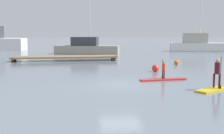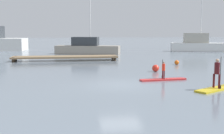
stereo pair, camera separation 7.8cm
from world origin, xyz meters
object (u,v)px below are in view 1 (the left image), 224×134
(mooring_buoy_mid, at_px, (155,68))
(paddler_adult, at_px, (217,71))
(paddleboard_far, at_px, (220,88))
(mooring_buoy_near, at_px, (176,62))
(paddleboard_near, at_px, (163,79))
(motor_boat_small_navy, at_px, (86,48))
(paddler_child_solo, at_px, (163,69))
(fishing_boat_green_midground, at_px, (200,45))

(mooring_buoy_mid, bearing_deg, paddler_adult, -81.31)
(paddleboard_far, bearing_deg, mooring_buoy_near, 80.45)
(paddleboard_near, xyz_separation_m, motor_boat_small_navy, (-3.40, 22.49, 0.83))
(paddleboard_near, xyz_separation_m, paddler_child_solo, (-0.00, 0.01, 0.69))
(paddleboard_far, relative_size, mooring_buoy_near, 7.99)
(paddler_child_solo, relative_size, mooring_buoy_near, 2.87)
(paddler_adult, height_order, fishing_boat_green_midground, fishing_boat_green_midground)
(paddler_child_solo, height_order, paddleboard_far, paddler_child_solo)
(paddler_child_solo, bearing_deg, motor_boat_small_navy, 98.59)
(mooring_buoy_near, bearing_deg, motor_boat_small_navy, 118.10)
(paddler_child_solo, distance_m, motor_boat_small_navy, 22.73)
(paddleboard_near, relative_size, motor_boat_small_navy, 0.35)
(paddler_adult, bearing_deg, fishing_boat_green_midground, 66.42)
(fishing_boat_green_midground, relative_size, mooring_buoy_mid, 17.53)
(mooring_buoy_near, relative_size, mooring_buoy_mid, 0.79)
(paddler_child_solo, xyz_separation_m, motor_boat_small_navy, (-3.39, 22.48, 0.15))
(paddleboard_near, height_order, mooring_buoy_mid, mooring_buoy_mid)
(fishing_boat_green_midground, bearing_deg, paddler_adult, -113.58)
(paddleboard_far, distance_m, fishing_boat_green_midground, 30.80)
(paddler_adult, height_order, mooring_buoy_mid, paddler_adult)
(paddleboard_far, distance_m, paddler_adult, 1.03)
(motor_boat_small_navy, bearing_deg, fishing_boat_green_midground, 8.02)
(fishing_boat_green_midground, bearing_deg, motor_boat_small_navy, -171.98)
(paddler_child_solo, height_order, paddler_adult, paddler_adult)
(mooring_buoy_near, bearing_deg, mooring_buoy_mid, -128.10)
(paddler_adult, xyz_separation_m, mooring_buoy_mid, (-1.15, 7.54, -0.75))
(paddleboard_near, relative_size, mooring_buoy_near, 7.20)
(fishing_boat_green_midground, height_order, mooring_buoy_near, fishing_boat_green_midground)
(paddler_adult, relative_size, motor_boat_small_navy, 0.19)
(paddler_child_solo, height_order, fishing_boat_green_midground, fishing_boat_green_midground)
(paddleboard_far, relative_size, paddler_adult, 2.02)
(paddleboard_near, height_order, fishing_boat_green_midground, fishing_boat_green_midground)
(paddler_adult, bearing_deg, paddleboard_near, 118.13)
(paddler_child_solo, xyz_separation_m, mooring_buoy_mid, (0.71, 4.04, -0.46))
(motor_boat_small_navy, xyz_separation_m, mooring_buoy_near, (7.52, -14.08, -0.66))
(paddleboard_near, relative_size, paddleboard_far, 0.90)
(fishing_boat_green_midground, bearing_deg, paddler_child_solo, -119.79)
(paddler_adult, height_order, motor_boat_small_navy, motor_boat_small_navy)
(paddleboard_near, height_order, paddler_child_solo, paddler_child_solo)
(paddler_adult, bearing_deg, paddleboard_far, 30.92)
(paddler_child_solo, distance_m, mooring_buoy_mid, 4.13)
(paddleboard_near, relative_size, fishing_boat_green_midground, 0.33)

